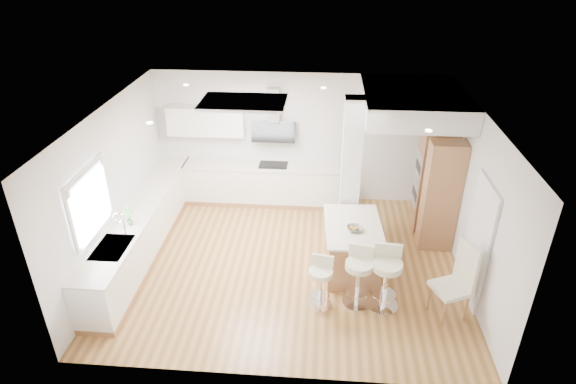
# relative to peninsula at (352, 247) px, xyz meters

# --- Properties ---
(ground) EXTENTS (6.00, 6.00, 0.00)m
(ground) POSITION_rel_peninsula_xyz_m (-1.10, 0.03, -0.44)
(ground) COLOR #B07A41
(ground) RESTS_ON ground
(ceiling) EXTENTS (6.00, 5.00, 0.02)m
(ceiling) POSITION_rel_peninsula_xyz_m (-1.10, 0.03, -0.44)
(ceiling) COLOR silver
(ceiling) RESTS_ON ground
(wall_back) EXTENTS (6.00, 0.04, 2.80)m
(wall_back) POSITION_rel_peninsula_xyz_m (-1.10, 2.53, 0.96)
(wall_back) COLOR silver
(wall_back) RESTS_ON ground
(wall_left) EXTENTS (0.04, 5.00, 2.80)m
(wall_left) POSITION_rel_peninsula_xyz_m (-4.10, 0.03, 0.96)
(wall_left) COLOR silver
(wall_left) RESTS_ON ground
(wall_right) EXTENTS (0.04, 5.00, 2.80)m
(wall_right) POSITION_rel_peninsula_xyz_m (1.90, 0.03, 0.96)
(wall_right) COLOR silver
(wall_right) RESTS_ON ground
(skylight) EXTENTS (4.10, 2.10, 0.06)m
(skylight) POSITION_rel_peninsula_xyz_m (-1.89, 0.63, 2.33)
(skylight) COLOR white
(skylight) RESTS_ON ground
(window_left) EXTENTS (0.06, 1.28, 1.07)m
(window_left) POSITION_rel_peninsula_xyz_m (-4.05, -0.87, 1.25)
(window_left) COLOR white
(window_left) RESTS_ON ground
(doorway_right) EXTENTS (0.05, 1.00, 2.10)m
(doorway_right) POSITION_rel_peninsula_xyz_m (1.88, -0.57, 0.56)
(doorway_right) COLOR #474037
(doorway_right) RESTS_ON ground
(counter_left) EXTENTS (0.63, 4.50, 1.35)m
(counter_left) POSITION_rel_peninsula_xyz_m (-3.80, 0.26, 0.02)
(counter_left) COLOR #AC7549
(counter_left) RESTS_ON ground
(counter_back) EXTENTS (3.62, 0.63, 2.50)m
(counter_back) POSITION_rel_peninsula_xyz_m (-2.01, 2.25, 0.25)
(counter_back) COLOR #AC7549
(counter_back) RESTS_ON ground
(pillar) EXTENTS (0.35, 0.35, 2.80)m
(pillar) POSITION_rel_peninsula_xyz_m (-0.05, 0.98, 0.96)
(pillar) COLOR white
(pillar) RESTS_ON ground
(soffit) EXTENTS (1.78, 2.20, 0.40)m
(soffit) POSITION_rel_peninsula_xyz_m (1.00, 1.43, 2.16)
(soffit) COLOR silver
(soffit) RESTS_ON ground
(oven_column) EXTENTS (0.63, 1.21, 2.10)m
(oven_column) POSITION_rel_peninsula_xyz_m (1.58, 1.25, 0.61)
(oven_column) COLOR #AC7549
(oven_column) RESTS_ON ground
(peninsula) EXTENTS (1.03, 1.49, 0.94)m
(peninsula) POSITION_rel_peninsula_xyz_m (0.00, 0.00, 0.00)
(peninsula) COLOR #AC7549
(peninsula) RESTS_ON ground
(bar_stool_a) EXTENTS (0.45, 0.45, 0.87)m
(bar_stool_a) POSITION_rel_peninsula_xyz_m (-0.52, -1.00, 0.05)
(bar_stool_a) COLOR white
(bar_stool_a) RESTS_ON ground
(bar_stool_b) EXTENTS (0.53, 0.53, 1.01)m
(bar_stool_b) POSITION_rel_peninsula_xyz_m (0.06, -0.91, 0.13)
(bar_stool_b) COLOR white
(bar_stool_b) RESTS_ON ground
(bar_stool_c) EXTENTS (0.53, 0.53, 1.07)m
(bar_stool_c) POSITION_rel_peninsula_xyz_m (0.48, -0.95, 0.16)
(bar_stool_c) COLOR white
(bar_stool_c) RESTS_ON ground
(dining_chair) EXTENTS (0.65, 0.65, 1.27)m
(dining_chair) POSITION_rel_peninsula_xyz_m (1.53, -1.05, 0.24)
(dining_chair) COLOR beige
(dining_chair) RESTS_ON ground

